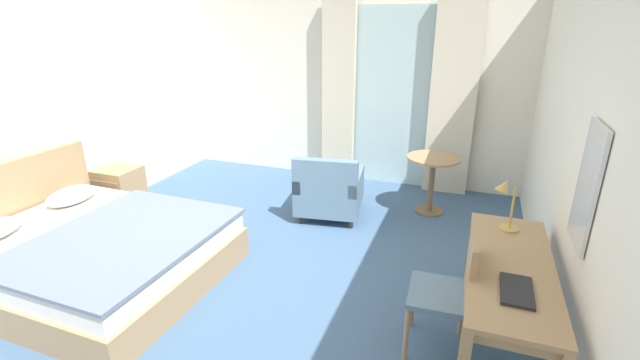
{
  "coord_description": "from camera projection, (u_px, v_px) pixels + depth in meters",
  "views": [
    {
      "loc": [
        1.79,
        -2.93,
        2.26
      ],
      "look_at": [
        0.62,
        0.29,
        0.98
      ],
      "focal_mm": 24.37,
      "sensor_mm": 36.0,
      "label": 1
    }
  ],
  "objects": [
    {
      "name": "nightstand",
      "position": [
        119.0,
        189.0,
        5.36
      ],
      "size": [
        0.51,
        0.44,
        0.55
      ],
      "color": "tan",
      "rests_on": "ground"
    },
    {
      "name": "wall_mirror",
      "position": [
        587.0,
        187.0,
        2.56
      ],
      "size": [
        0.02,
        0.42,
        0.76
      ],
      "color": "silver"
    },
    {
      "name": "desk_chair",
      "position": [
        451.0,
        287.0,
        2.97
      ],
      "size": [
        0.42,
        0.46,
        0.94
      ],
      "color": "slate",
      "rests_on": "ground"
    },
    {
      "name": "wall_left",
      "position": [
        8.0,
        113.0,
        4.26
      ],
      "size": [
        0.12,
        6.35,
        2.76
      ],
      "primitive_type": "cube",
      "color": "white",
      "rests_on": "ground"
    },
    {
      "name": "curtain_panel_left",
      "position": [
        339.0,
        91.0,
        6.09
      ],
      "size": [
        0.46,
        0.1,
        2.6
      ],
      "primitive_type": "cube",
      "color": "beige",
      "rests_on": "ground"
    },
    {
      "name": "armchair_by_window",
      "position": [
        329.0,
        191.0,
        5.18
      ],
      "size": [
        0.84,
        0.89,
        0.8
      ],
      "color": "slate",
      "rests_on": "ground"
    },
    {
      "name": "writing_desk",
      "position": [
        509.0,
        275.0,
        2.91
      ],
      "size": [
        0.54,
        1.53,
        0.73
      ],
      "color": "tan",
      "rests_on": "ground"
    },
    {
      "name": "wall_back",
      "position": [
        346.0,
        84.0,
        6.2
      ],
      "size": [
        5.2,
        0.12,
        2.76
      ],
      "primitive_type": "cube",
      "color": "white",
      "rests_on": "ground"
    },
    {
      "name": "desk_lamp",
      "position": [
        506.0,
        197.0,
        3.22
      ],
      "size": [
        0.23,
        0.21,
        0.45
      ],
      "color": "tan",
      "rests_on": "writing_desk"
    },
    {
      "name": "bed",
      "position": [
        92.0,
        252.0,
        3.94
      ],
      "size": [
        2.17,
        1.84,
        0.98
      ],
      "color": "tan",
      "rests_on": "ground"
    },
    {
      "name": "ground",
      "position": [
        245.0,
        288.0,
        3.95
      ],
      "size": [
        5.6,
        6.75,
        0.1
      ],
      "primitive_type": "cube",
      "color": "#426084"
    },
    {
      "name": "wall_right",
      "position": [
        599.0,
        172.0,
        2.65
      ],
      "size": [
        0.12,
        6.35,
        2.76
      ],
      "primitive_type": "cube",
      "color": "white",
      "rests_on": "ground"
    },
    {
      "name": "balcony_glass_door",
      "position": [
        394.0,
        99.0,
        5.96
      ],
      "size": [
        1.11,
        0.02,
        2.43
      ],
      "primitive_type": "cube",
      "color": "silver",
      "rests_on": "ground"
    },
    {
      "name": "closed_book",
      "position": [
        517.0,
        291.0,
        2.58
      ],
      "size": [
        0.19,
        0.34,
        0.02
      ],
      "primitive_type": "cube",
      "rotation": [
        0.0,
        0.0,
        -0.02
      ],
      "color": "#232328",
      "rests_on": "writing_desk"
    },
    {
      "name": "round_cafe_table",
      "position": [
        432.0,
        172.0,
        5.22
      ],
      "size": [
        0.63,
        0.63,
        0.71
      ],
      "color": "tan",
      "rests_on": "ground"
    },
    {
      "name": "curtain_panel_right",
      "position": [
        453.0,
        97.0,
        5.6
      ],
      "size": [
        0.58,
        0.1,
        2.6
      ],
      "primitive_type": "cube",
      "color": "beige",
      "rests_on": "ground"
    }
  ]
}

